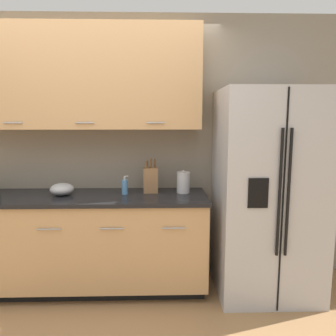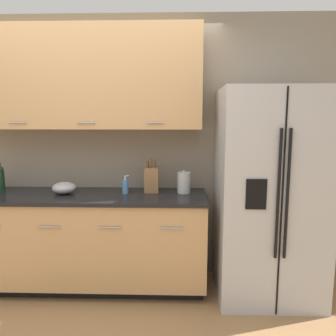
# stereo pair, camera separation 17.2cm
# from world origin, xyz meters

# --- Properties ---
(wall_back) EXTENTS (10.00, 0.39, 2.60)m
(wall_back) POSITION_xyz_m (0.00, 1.10, 1.52)
(wall_back) COLOR gray
(wall_back) RESTS_ON ground_plane
(counter_unit) EXTENTS (2.19, 0.64, 0.91)m
(counter_unit) POSITION_xyz_m (0.01, 0.82, 0.46)
(counter_unit) COLOR black
(counter_unit) RESTS_ON ground_plane
(refrigerator) EXTENTS (0.90, 0.78, 1.86)m
(refrigerator) POSITION_xyz_m (1.64, 0.75, 0.93)
(refrigerator) COLOR #B2B2B5
(refrigerator) RESTS_ON ground_plane
(knife_block) EXTENTS (0.13, 0.10, 0.33)m
(knife_block) POSITION_xyz_m (0.58, 0.91, 1.03)
(knife_block) COLOR olive
(knife_block) RESTS_ON counter_unit
(soap_dispenser) EXTENTS (0.06, 0.06, 0.17)m
(soap_dispenser) POSITION_xyz_m (0.34, 0.85, 0.98)
(soap_dispenser) COLOR #4C7FB2
(soap_dispenser) RESTS_ON counter_unit
(steel_canister) EXTENTS (0.13, 0.13, 0.22)m
(steel_canister) POSITION_xyz_m (0.89, 0.90, 1.01)
(steel_canister) COLOR #B7B7BA
(steel_canister) RESTS_ON counter_unit
(mixing_bowl) EXTENTS (0.22, 0.22, 0.11)m
(mixing_bowl) POSITION_xyz_m (-0.23, 0.83, 0.97)
(mixing_bowl) COLOR #A3A3A5
(mixing_bowl) RESTS_ON counter_unit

